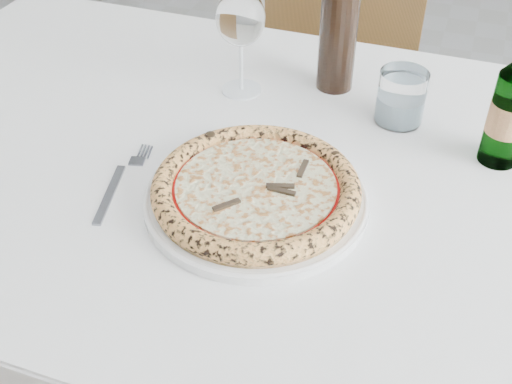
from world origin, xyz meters
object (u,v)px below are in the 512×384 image
wine_bottle (339,27)px  tumbler (401,100)px  beer_bottle (511,109)px  pizza (256,189)px  wine_glass (241,20)px  chair_far (331,63)px  dining_table (276,204)px  plate (256,198)px

wine_bottle → tumbler: bearing=-30.1°
tumbler → beer_bottle: (0.16, -0.06, 0.05)m
pizza → tumbler: bearing=61.5°
beer_bottle → wine_bottle: 0.32m
pizza → wine_glass: 0.33m
tumbler → wine_bottle: wine_bottle is taller
pizza → wine_glass: size_ratio=1.57×
beer_bottle → tumbler: bearing=159.3°
chair_far → dining_table: bearing=-83.3°
dining_table → pizza: size_ratio=5.18×
tumbler → wine_glass: bearing=179.3°
dining_table → wine_glass: (-0.13, 0.19, 0.22)m
dining_table → wine_bottle: size_ratio=5.71×
dining_table → wine_glass: wine_glass is taller
wine_glass → tumbler: (0.28, -0.00, -0.10)m
chair_far → pizza: bearing=-84.1°
plate → beer_bottle: beer_bottle is taller
plate → chair_far: bearing=95.9°
wine_glass → pizza: bearing=-65.9°
plate → wine_glass: size_ratio=1.70×
chair_far → plate: (0.09, -0.86, 0.23)m
plate → wine_glass: wine_glass is taller
beer_bottle → wine_bottle: (-0.29, 0.14, 0.02)m
tumbler → beer_bottle: 0.18m
tumbler → beer_bottle: beer_bottle is taller
chair_far → pizza: 0.90m
chair_far → pizza: (0.09, -0.86, 0.25)m
chair_far → wine_glass: size_ratio=4.95×
wine_glass → tumbler: size_ratio=2.10×
chair_far → wine_bottle: 0.61m
dining_table → beer_bottle: 0.38m
tumbler → pizza: bearing=-118.5°
plate → wine_glass: bearing=114.1°
pizza → wine_bottle: (0.02, 0.36, 0.09)m
chair_far → beer_bottle: beer_bottle is taller
chair_far → beer_bottle: size_ratio=4.06×
pizza → tumbler: size_ratio=3.30×
plate → wine_bottle: size_ratio=1.19×
chair_far → plate: 0.89m
pizza → chair_far: bearing=95.9°
wine_glass → plate: bearing=-65.9°
dining_table → wine_bottle: (0.02, 0.26, 0.20)m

